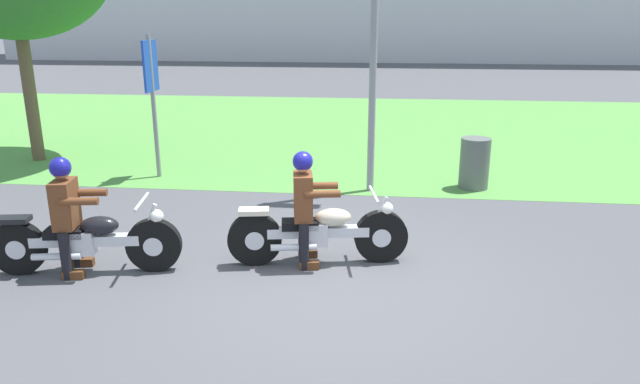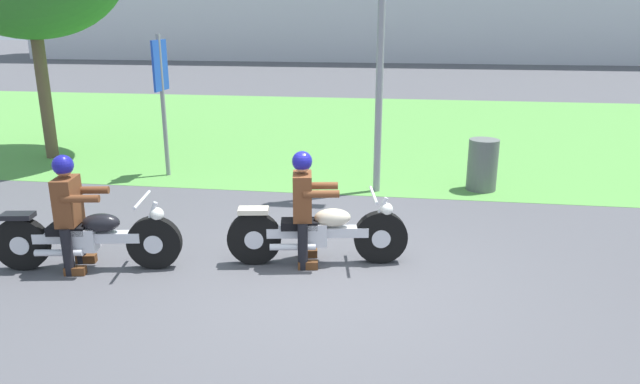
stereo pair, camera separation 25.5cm
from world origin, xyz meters
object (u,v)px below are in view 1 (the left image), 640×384
object	(u,v)px
motorcycle_follow	(86,241)
trash_can	(474,163)
sign_banner	(152,84)
motorcycle_lead	(319,232)
rider_follow	(67,207)
rider_lead	(305,199)

from	to	relation	value
motorcycle_follow	trash_can	xyz separation A→B (m)	(5.01, 4.09, 0.05)
motorcycle_follow	trash_can	distance (m)	6.47
trash_can	sign_banner	bearing A→B (deg)	178.78
motorcycle_lead	motorcycle_follow	distance (m)	2.73
motorcycle_follow	trash_can	size ratio (longest dim) A/B	2.46
rider_follow	motorcycle_follow	bearing A→B (deg)	-0.82
motorcycle_lead	trash_can	distance (m)	4.23
rider_follow	motorcycle_lead	bearing A→B (deg)	2.01
rider_follow	trash_can	distance (m)	6.63
rider_follow	sign_banner	world-z (taller)	sign_banner
motorcycle_follow	rider_follow	size ratio (longest dim) A/B	1.57
trash_can	motorcycle_follow	bearing A→B (deg)	-140.75
rider_lead	trash_can	size ratio (longest dim) A/B	1.58
rider_follow	sign_banner	distance (m)	4.38
motorcycle_lead	rider_follow	world-z (taller)	rider_follow
motorcycle_lead	rider_lead	world-z (taller)	rider_lead
motorcycle_follow	rider_follow	xyz separation A→B (m)	(-0.17, -0.03, 0.43)
rider_lead	sign_banner	bearing A→B (deg)	121.91
motorcycle_lead	rider_lead	xyz separation A→B (m)	(-0.17, -0.03, 0.42)
sign_banner	rider_follow	bearing A→B (deg)	-81.95
sign_banner	rider_lead	bearing A→B (deg)	-48.30
motorcycle_lead	sign_banner	distance (m)	5.19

